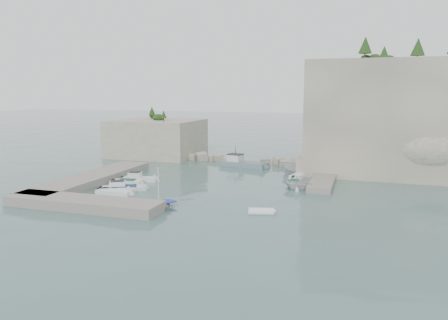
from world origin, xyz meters
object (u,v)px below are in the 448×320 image
(rowboat, at_px, (159,208))
(inflatable_dinghy, at_px, (261,213))
(tender_east_d, at_px, (296,173))
(tender_east_b, at_px, (293,184))
(motorboat_b, at_px, (140,181))
(motorboat_c, at_px, (128,184))
(motorboat_d, at_px, (124,190))
(tender_east_c, at_px, (299,177))
(tender_east_a, at_px, (298,189))
(motorboat_e, at_px, (115,194))
(work_boat, at_px, (244,167))

(rowboat, height_order, inflatable_dinghy, rowboat)
(inflatable_dinghy, relative_size, tender_east_d, 0.60)
(tender_east_b, xyz_separation_m, tender_east_d, (-0.95, 8.04, 0.00))
(rowboat, bearing_deg, tender_east_d, 2.66)
(motorboat_b, relative_size, motorboat_c, 1.26)
(motorboat_d, distance_m, motorboat_c, 4.02)
(tender_east_c, bearing_deg, tender_east_b, -165.86)
(tender_east_a, relative_size, tender_east_d, 0.75)
(motorboat_e, height_order, tender_east_a, tender_east_a)
(tender_east_a, xyz_separation_m, tender_east_c, (-1.06, 7.93, 0.00))
(motorboat_b, bearing_deg, tender_east_b, 0.49)
(rowboat, distance_m, tender_east_a, 18.90)
(inflatable_dinghy, xyz_separation_m, work_boat, (-9.27, 26.42, 0.00))
(tender_east_c, height_order, tender_east_d, tender_east_d)
(motorboat_b, height_order, tender_east_d, tender_east_d)
(tender_east_b, relative_size, tender_east_d, 0.80)
(tender_east_b, relative_size, work_boat, 0.44)
(rowboat, bearing_deg, tender_east_c, -2.05)
(work_boat, bearing_deg, motorboat_d, -102.80)
(motorboat_d, distance_m, tender_east_b, 22.48)
(motorboat_b, relative_size, tender_east_b, 1.37)
(work_boat, bearing_deg, tender_east_d, -8.13)
(work_boat, bearing_deg, tender_east_c, -20.06)
(tender_east_a, bearing_deg, motorboat_d, 113.33)
(motorboat_d, xyz_separation_m, work_boat, (9.78, 21.68, 0.00))
(tender_east_d, distance_m, work_boat, 9.80)
(motorboat_d, relative_size, work_boat, 0.69)
(tender_east_c, bearing_deg, motorboat_d, 141.54)
(tender_east_a, relative_size, tender_east_b, 0.94)
(tender_east_b, relative_size, tender_east_c, 0.88)
(rowboat, bearing_deg, motorboat_d, 79.03)
(motorboat_e, height_order, motorboat_c, same)
(tender_east_b, bearing_deg, rowboat, 150.23)
(motorboat_c, height_order, tender_east_d, tender_east_d)
(motorboat_b, distance_m, motorboat_c, 2.32)
(motorboat_b, xyz_separation_m, tender_east_d, (19.98, 12.55, 0.00))
(tender_east_b, xyz_separation_m, work_boat, (-10.18, 11.33, 0.00))
(motorboat_b, relative_size, tender_east_d, 1.10)
(work_boat, bearing_deg, tender_east_b, -36.59)
(motorboat_b, height_order, motorboat_c, motorboat_b)
(tender_east_d, bearing_deg, motorboat_e, 163.46)
(motorboat_c, bearing_deg, inflatable_dinghy, -32.27)
(tender_east_b, xyz_separation_m, tender_east_c, (-0.04, 5.11, 0.00))
(motorboat_e, bearing_deg, motorboat_b, 95.76)
(tender_east_a, bearing_deg, tender_east_d, 13.87)
(tender_east_b, bearing_deg, motorboat_e, 128.16)
(inflatable_dinghy, xyz_separation_m, tender_east_d, (-0.04, 23.13, 0.00))
(inflatable_dinghy, height_order, tender_east_d, tender_east_d)
(motorboat_c, height_order, tender_east_a, tender_east_a)
(motorboat_c, xyz_separation_m, tender_east_c, (21.61, 11.82, 0.00))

